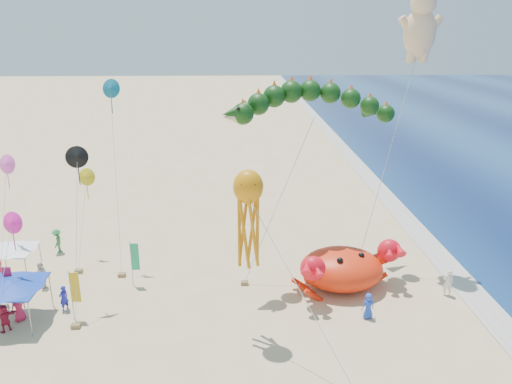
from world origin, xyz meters
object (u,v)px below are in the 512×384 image
at_px(octopus_kite, 249,211).
at_px(canopy_white, 13,247).
at_px(crab_inflatable, 342,268).
at_px(cherub_kite, 421,24).
at_px(canopy_blue, 9,284).
at_px(dragon_kite, 312,109).

xyz_separation_m(octopus_kite, canopy_white, (-15.69, 6.69, -4.82)).
distance_m(octopus_kite, canopy_white, 17.72).
relative_size(crab_inflatable, cherub_kite, 0.39).
bearing_deg(canopy_white, canopy_blue, -69.06).
height_order(cherub_kite, canopy_blue, cherub_kite).
bearing_deg(canopy_blue, cherub_kite, 16.99).
relative_size(crab_inflatable, canopy_white, 2.48).
bearing_deg(cherub_kite, canopy_white, -174.55).
bearing_deg(cherub_kite, crab_inflatable, -139.78).
height_order(dragon_kite, canopy_blue, dragon_kite).
bearing_deg(octopus_kite, cherub_kite, 39.08).
relative_size(dragon_kite, cherub_kite, 0.68).
height_order(dragon_kite, cherub_kite, cherub_kite).
distance_m(dragon_kite, canopy_white, 21.90).
bearing_deg(canopy_white, octopus_kite, -23.11).
xyz_separation_m(cherub_kite, canopy_white, (-27.11, -2.59, -14.20)).
bearing_deg(canopy_blue, canopy_white, 110.94).
xyz_separation_m(dragon_kite, cherub_kite, (7.18, 1.71, 5.18)).
distance_m(crab_inflatable, canopy_white, 21.98).
height_order(canopy_blue, canopy_white, same).
xyz_separation_m(cherub_kite, octopus_kite, (-11.43, -9.28, -9.37)).
relative_size(dragon_kite, canopy_white, 4.27).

